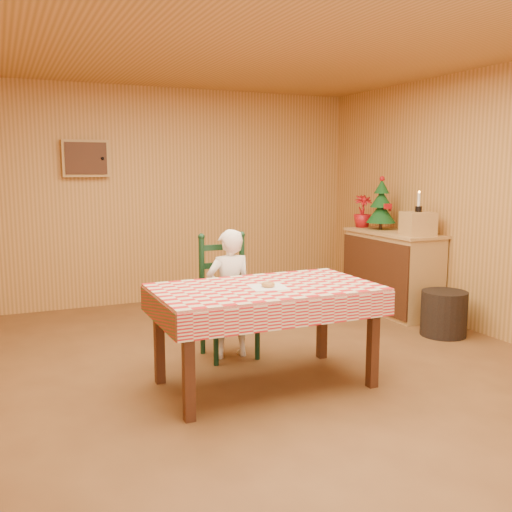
{
  "coord_description": "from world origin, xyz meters",
  "views": [
    {
      "loc": [
        -1.83,
        -3.86,
        1.63
      ],
      "look_at": [
        0.0,
        0.2,
        0.95
      ],
      "focal_mm": 40.0,
      "sensor_mm": 36.0,
      "label": 1
    }
  ],
  "objects_px": {
    "dining_table": "(265,297)",
    "seated_child": "(229,294)",
    "crate": "(418,224)",
    "christmas_tree": "(381,205)",
    "shelf_unit": "(392,272)",
    "storage_bin": "(444,313)",
    "ladder_chair": "(227,299)"
  },
  "relations": [
    {
      "from": "dining_table",
      "to": "shelf_unit",
      "type": "xyz_separation_m",
      "value": [
        2.28,
        1.44,
        -0.22
      ]
    },
    {
      "from": "dining_table",
      "to": "ladder_chair",
      "type": "bearing_deg",
      "value": 90.0
    },
    {
      "from": "dining_table",
      "to": "crate",
      "type": "height_order",
      "value": "crate"
    },
    {
      "from": "ladder_chair",
      "to": "crate",
      "type": "xyz_separation_m",
      "value": [
        2.29,
        0.26,
        0.55
      ]
    },
    {
      "from": "dining_table",
      "to": "storage_bin",
      "type": "height_order",
      "value": "dining_table"
    },
    {
      "from": "shelf_unit",
      "to": "storage_bin",
      "type": "relative_size",
      "value": 2.79
    },
    {
      "from": "seated_child",
      "to": "christmas_tree",
      "type": "distance_m",
      "value": 2.57
    },
    {
      "from": "crate",
      "to": "christmas_tree",
      "type": "xyz_separation_m",
      "value": [
        -0.0,
        0.65,
        0.16
      ]
    },
    {
      "from": "seated_child",
      "to": "crate",
      "type": "bearing_deg",
      "value": -172.19
    },
    {
      "from": "dining_table",
      "to": "seated_child",
      "type": "relative_size",
      "value": 1.47
    },
    {
      "from": "ladder_chair",
      "to": "storage_bin",
      "type": "bearing_deg",
      "value": -8.62
    },
    {
      "from": "seated_child",
      "to": "christmas_tree",
      "type": "relative_size",
      "value": 1.81
    },
    {
      "from": "seated_child",
      "to": "crate",
      "type": "distance_m",
      "value": 2.36
    },
    {
      "from": "seated_child",
      "to": "ladder_chair",
      "type": "bearing_deg",
      "value": -90.0
    },
    {
      "from": "shelf_unit",
      "to": "seated_child",
      "type": "bearing_deg",
      "value": -162.61
    },
    {
      "from": "crate",
      "to": "ladder_chair",
      "type": "bearing_deg",
      "value": -173.59
    },
    {
      "from": "dining_table",
      "to": "crate",
      "type": "distance_m",
      "value": 2.54
    },
    {
      "from": "christmas_tree",
      "to": "seated_child",
      "type": "bearing_deg",
      "value": -157.16
    },
    {
      "from": "ladder_chair",
      "to": "dining_table",
      "type": "bearing_deg",
      "value": -90.0
    },
    {
      "from": "seated_child",
      "to": "dining_table",
      "type": "bearing_deg",
      "value": 90.0
    },
    {
      "from": "shelf_unit",
      "to": "christmas_tree",
      "type": "xyz_separation_m",
      "value": [
        0.01,
        0.25,
        0.74
      ]
    },
    {
      "from": "storage_bin",
      "to": "dining_table",
      "type": "bearing_deg",
      "value": -168.03
    },
    {
      "from": "shelf_unit",
      "to": "dining_table",
      "type": "bearing_deg",
      "value": -147.65
    },
    {
      "from": "dining_table",
      "to": "seated_child",
      "type": "height_order",
      "value": "seated_child"
    },
    {
      "from": "crate",
      "to": "dining_table",
      "type": "bearing_deg",
      "value": -155.47
    },
    {
      "from": "ladder_chair",
      "to": "seated_child",
      "type": "distance_m",
      "value": 0.08
    },
    {
      "from": "ladder_chair",
      "to": "storage_bin",
      "type": "distance_m",
      "value": 2.21
    },
    {
      "from": "shelf_unit",
      "to": "crate",
      "type": "relative_size",
      "value": 4.13
    },
    {
      "from": "seated_child",
      "to": "storage_bin",
      "type": "xyz_separation_m",
      "value": [
        2.16,
        -0.27,
        -0.34
      ]
    },
    {
      "from": "seated_child",
      "to": "shelf_unit",
      "type": "xyz_separation_m",
      "value": [
        2.28,
        0.71,
        -0.1
      ]
    },
    {
      "from": "ladder_chair",
      "to": "shelf_unit",
      "type": "bearing_deg",
      "value": 16.08
    },
    {
      "from": "ladder_chair",
      "to": "christmas_tree",
      "type": "xyz_separation_m",
      "value": [
        2.29,
        0.91,
        0.71
      ]
    }
  ]
}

